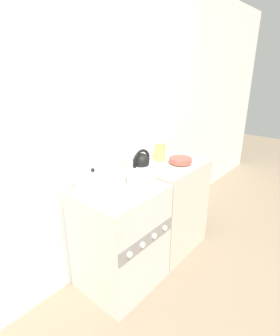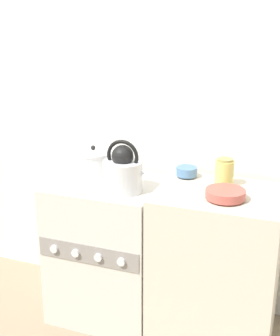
# 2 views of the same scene
# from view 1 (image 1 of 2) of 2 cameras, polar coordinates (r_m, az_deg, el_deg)

# --- Properties ---
(ground_plane) EXTENTS (12.00, 12.00, 0.00)m
(ground_plane) POSITION_cam_1_polar(r_m,az_deg,el_deg) (2.30, 1.44, -25.99)
(ground_plane) COLOR gray
(wall_back) EXTENTS (7.00, 0.06, 2.50)m
(wall_back) POSITION_cam_1_polar(r_m,az_deg,el_deg) (2.05, -11.68, 8.39)
(wall_back) COLOR silver
(wall_back) RESTS_ON ground_plane
(stove) EXTENTS (0.62, 0.56, 0.85)m
(stove) POSITION_cam_1_polar(r_m,az_deg,el_deg) (2.15, -4.19, -14.76)
(stove) COLOR beige
(stove) RESTS_ON ground_plane
(counter) EXTENTS (0.66, 0.53, 0.88)m
(counter) POSITION_cam_1_polar(r_m,az_deg,el_deg) (2.57, 6.04, -8.05)
(counter) COLOR beige
(counter) RESTS_ON ground_plane
(kettle) EXTENTS (0.26, 0.21, 0.29)m
(kettle) POSITION_cam_1_polar(r_m,az_deg,el_deg) (1.93, 0.36, -0.95)
(kettle) COLOR silver
(kettle) RESTS_ON stove
(cooking_pot) EXTENTS (0.28, 0.28, 0.17)m
(cooking_pot) POSITION_cam_1_polar(r_m,az_deg,el_deg) (1.90, -10.09, -2.83)
(cooking_pot) COLOR silver
(cooking_pot) RESTS_ON stove
(enamel_bowl) EXTENTS (0.20, 0.20, 0.05)m
(enamel_bowl) POSITION_cam_1_polar(r_m,az_deg,el_deg) (2.37, 8.80, 1.68)
(enamel_bowl) COLOR #B75147
(enamel_bowl) RESTS_ON counter
(small_ceramic_bowl) EXTENTS (0.12, 0.12, 0.06)m
(small_ceramic_bowl) POSITION_cam_1_polar(r_m,az_deg,el_deg) (2.31, -0.17, 1.46)
(small_ceramic_bowl) COLOR #4C729E
(small_ceramic_bowl) RESTS_ON counter
(storage_jar) EXTENTS (0.10, 0.10, 0.15)m
(storage_jar) POSITION_cam_1_polar(r_m,az_deg,el_deg) (2.43, 4.34, 3.40)
(storage_jar) COLOR #E0CC66
(storage_jar) RESTS_ON counter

